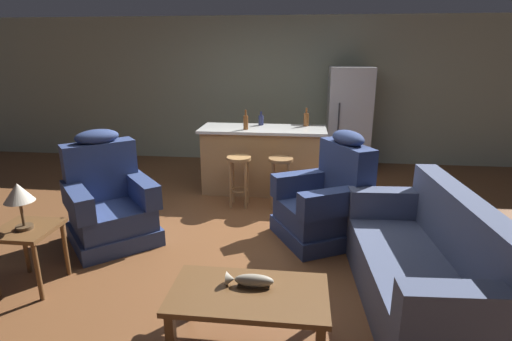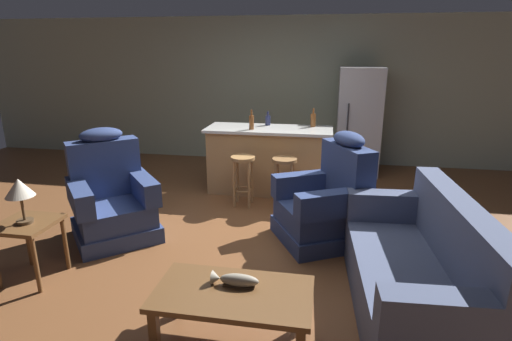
{
  "view_description": "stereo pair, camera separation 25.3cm",
  "coord_description": "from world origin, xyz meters",
  "px_view_note": "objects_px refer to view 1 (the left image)",
  "views": [
    {
      "loc": [
        0.56,
        -4.27,
        2.02
      ],
      "look_at": [
        0.07,
        -0.1,
        0.75
      ],
      "focal_mm": 28.0,
      "sensor_mm": 36.0,
      "label": 1
    },
    {
      "loc": [
        0.81,
        -4.23,
        2.02
      ],
      "look_at": [
        0.07,
        -0.1,
        0.75
      ],
      "focal_mm": 28.0,
      "sensor_mm": 36.0,
      "label": 2
    }
  ],
  "objects_px": {
    "bottle_tall_green": "(246,122)",
    "bottle_short_amber": "(306,119)",
    "coffee_table": "(249,299)",
    "couch": "(425,267)",
    "kitchen_island": "(263,160)",
    "bar_stool_right": "(281,173)",
    "end_table": "(27,238)",
    "refrigerator": "(348,120)",
    "fish_figurine": "(249,280)",
    "recliner_near_island": "(327,202)",
    "table_lamp": "(19,195)",
    "bar_stool_left": "(239,172)",
    "bottle_wine_dark": "(261,120)",
    "recliner_near_lamp": "(109,203)"
  },
  "relations": [
    {
      "from": "end_table",
      "to": "bar_stool_right",
      "type": "xyz_separation_m",
      "value": [
        2.07,
        2.11,
        0.01
      ]
    },
    {
      "from": "table_lamp",
      "to": "bottle_short_amber",
      "type": "relative_size",
      "value": 1.54
    },
    {
      "from": "bottle_tall_green",
      "to": "bottle_short_amber",
      "type": "distance_m",
      "value": 0.92
    },
    {
      "from": "kitchen_island",
      "to": "bar_stool_right",
      "type": "distance_m",
      "value": 0.7
    },
    {
      "from": "table_lamp",
      "to": "fish_figurine",
      "type": "bearing_deg",
      "value": -11.74
    },
    {
      "from": "bar_stool_right",
      "to": "refrigerator",
      "type": "height_order",
      "value": "refrigerator"
    },
    {
      "from": "bar_stool_left",
      "to": "recliner_near_lamp",
      "type": "bearing_deg",
      "value": -137.53
    },
    {
      "from": "bottle_tall_green",
      "to": "bar_stool_right",
      "type": "bearing_deg",
      "value": -42.65
    },
    {
      "from": "coffee_table",
      "to": "recliner_near_lamp",
      "type": "xyz_separation_m",
      "value": [
        -1.73,
        1.47,
        0.06
      ]
    },
    {
      "from": "bar_stool_right",
      "to": "bottle_wine_dark",
      "type": "relative_size",
      "value": 3.35
    },
    {
      "from": "recliner_near_island",
      "to": "end_table",
      "type": "relative_size",
      "value": 2.14
    },
    {
      "from": "end_table",
      "to": "bar_stool_left",
      "type": "distance_m",
      "value": 2.6
    },
    {
      "from": "recliner_near_lamp",
      "to": "bottle_wine_dark",
      "type": "xyz_separation_m",
      "value": [
        1.45,
        2.0,
        0.6
      ]
    },
    {
      "from": "couch",
      "to": "end_table",
      "type": "relative_size",
      "value": 3.48
    },
    {
      "from": "bottle_tall_green",
      "to": "bottle_short_amber",
      "type": "bearing_deg",
      "value": 23.44
    },
    {
      "from": "bar_stool_right",
      "to": "recliner_near_lamp",
      "type": "bearing_deg",
      "value": -147.56
    },
    {
      "from": "bar_stool_left",
      "to": "bar_stool_right",
      "type": "bearing_deg",
      "value": 0.0
    },
    {
      "from": "fish_figurine",
      "to": "recliner_near_lamp",
      "type": "relative_size",
      "value": 0.28
    },
    {
      "from": "bar_stool_right",
      "to": "bottle_tall_green",
      "type": "relative_size",
      "value": 2.47
    },
    {
      "from": "kitchen_island",
      "to": "bottle_short_amber",
      "type": "height_order",
      "value": "bottle_short_amber"
    },
    {
      "from": "bottle_wine_dark",
      "to": "table_lamp",
      "type": "bearing_deg",
      "value": -119.9
    },
    {
      "from": "bar_stool_left",
      "to": "bottle_tall_green",
      "type": "relative_size",
      "value": 2.47
    },
    {
      "from": "bottle_short_amber",
      "to": "bottle_wine_dark",
      "type": "xyz_separation_m",
      "value": [
        -0.66,
        0.0,
        -0.02
      ]
    },
    {
      "from": "coffee_table",
      "to": "end_table",
      "type": "height_order",
      "value": "end_table"
    },
    {
      "from": "coffee_table",
      "to": "bottle_tall_green",
      "type": "bearing_deg",
      "value": 98.36
    },
    {
      "from": "coffee_table",
      "to": "recliner_near_island",
      "type": "height_order",
      "value": "recliner_near_island"
    },
    {
      "from": "recliner_near_island",
      "to": "bar_stool_right",
      "type": "height_order",
      "value": "recliner_near_island"
    },
    {
      "from": "fish_figurine",
      "to": "bottle_tall_green",
      "type": "bearing_deg",
      "value": 98.48
    },
    {
      "from": "bottle_short_amber",
      "to": "recliner_near_island",
      "type": "bearing_deg",
      "value": -81.8
    },
    {
      "from": "recliner_near_lamp",
      "to": "bar_stool_left",
      "type": "height_order",
      "value": "recliner_near_lamp"
    },
    {
      "from": "bar_stool_right",
      "to": "fish_figurine",
      "type": "bearing_deg",
      "value": -91.67
    },
    {
      "from": "refrigerator",
      "to": "bottle_wine_dark",
      "type": "relative_size",
      "value": 8.68
    },
    {
      "from": "recliner_near_lamp",
      "to": "refrigerator",
      "type": "xyz_separation_m",
      "value": [
        2.83,
        2.98,
        0.46
      ]
    },
    {
      "from": "recliner_near_island",
      "to": "bottle_tall_green",
      "type": "relative_size",
      "value": 4.36
    },
    {
      "from": "fish_figurine",
      "to": "kitchen_island",
      "type": "bearing_deg",
      "value": 94.01
    },
    {
      "from": "coffee_table",
      "to": "fish_figurine",
      "type": "distance_m",
      "value": 0.12
    },
    {
      "from": "recliner_near_lamp",
      "to": "table_lamp",
      "type": "height_order",
      "value": "recliner_near_lamp"
    },
    {
      "from": "coffee_table",
      "to": "bottle_short_amber",
      "type": "bearing_deg",
      "value": 83.66
    },
    {
      "from": "refrigerator",
      "to": "bottle_short_amber",
      "type": "xyz_separation_m",
      "value": [
        -0.72,
        -0.98,
        0.17
      ]
    },
    {
      "from": "coffee_table",
      "to": "recliner_near_island",
      "type": "bearing_deg",
      "value": 70.63
    },
    {
      "from": "bottle_tall_green",
      "to": "bottle_wine_dark",
      "type": "xyz_separation_m",
      "value": [
        0.18,
        0.37,
        -0.03
      ]
    },
    {
      "from": "couch",
      "to": "bottle_wine_dark",
      "type": "bearing_deg",
      "value": -63.46
    },
    {
      "from": "coffee_table",
      "to": "couch",
      "type": "relative_size",
      "value": 0.57
    },
    {
      "from": "recliner_near_lamp",
      "to": "bottle_short_amber",
      "type": "relative_size",
      "value": 4.52
    },
    {
      "from": "end_table",
      "to": "kitchen_island",
      "type": "distance_m",
      "value": 3.26
    },
    {
      "from": "fish_figurine",
      "to": "recliner_near_island",
      "type": "distance_m",
      "value": 1.82
    },
    {
      "from": "kitchen_island",
      "to": "refrigerator",
      "type": "xyz_separation_m",
      "value": [
        1.33,
        1.2,
        0.4
      ]
    },
    {
      "from": "refrigerator",
      "to": "bottle_tall_green",
      "type": "bearing_deg",
      "value": -139.15
    },
    {
      "from": "bar_stool_right",
      "to": "refrigerator",
      "type": "bearing_deg",
      "value": 60.6
    },
    {
      "from": "table_lamp",
      "to": "bar_stool_left",
      "type": "height_order",
      "value": "table_lamp"
    }
  ]
}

